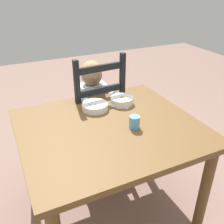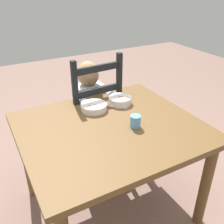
% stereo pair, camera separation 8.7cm
% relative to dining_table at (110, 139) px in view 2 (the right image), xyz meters
% --- Properties ---
extents(ground_plane, '(8.00, 8.00, 0.00)m').
position_rel_dining_table_xyz_m(ground_plane, '(0.00, 0.00, -0.62)').
color(ground_plane, '#8B6A5E').
extents(dining_table, '(1.12, 0.99, 0.72)m').
position_rel_dining_table_xyz_m(dining_table, '(0.00, 0.00, 0.00)').
color(dining_table, brown).
rests_on(dining_table, ground).
extents(dining_chair, '(0.44, 0.44, 1.05)m').
position_rel_dining_table_xyz_m(dining_chair, '(0.11, 0.54, -0.13)').
color(dining_chair, black).
rests_on(dining_chair, ground).
extents(child_figure, '(0.32, 0.31, 0.97)m').
position_rel_dining_table_xyz_m(child_figure, '(0.10, 0.54, 0.03)').
color(child_figure, silver).
rests_on(child_figure, ground).
extents(bowl_of_peas, '(0.18, 0.18, 0.05)m').
position_rel_dining_table_xyz_m(bowl_of_peas, '(-0.00, 0.24, 0.13)').
color(bowl_of_peas, white).
rests_on(bowl_of_peas, dining_table).
extents(bowl_of_carrots, '(0.17, 0.17, 0.05)m').
position_rel_dining_table_xyz_m(bowl_of_carrots, '(0.21, 0.24, 0.13)').
color(bowl_of_carrots, white).
rests_on(bowl_of_carrots, dining_table).
extents(spoon, '(0.11, 0.11, 0.01)m').
position_rel_dining_table_xyz_m(spoon, '(0.15, 0.21, 0.11)').
color(spoon, silver).
rests_on(spoon, dining_table).
extents(drinking_cup, '(0.07, 0.07, 0.08)m').
position_rel_dining_table_xyz_m(drinking_cup, '(0.13, -0.09, 0.14)').
color(drinking_cup, '#5CA3DE').
rests_on(drinking_cup, dining_table).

